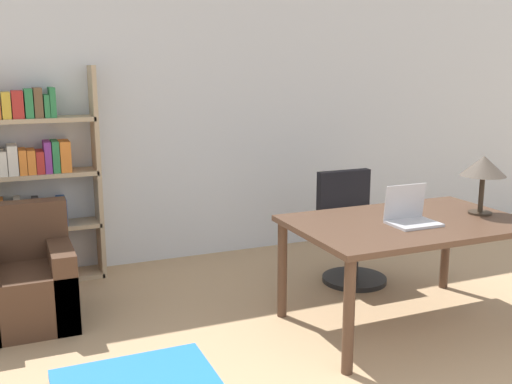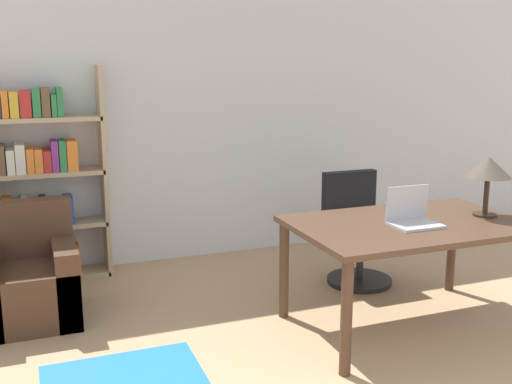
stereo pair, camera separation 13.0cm
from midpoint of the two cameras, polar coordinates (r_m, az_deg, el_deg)
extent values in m
cube|color=silver|center=(5.71, -1.99, 7.44)|extent=(8.00, 0.06, 2.70)
cube|color=#4C3323|center=(4.24, 15.35, -3.04)|extent=(1.60, 1.02, 0.04)
cylinder|color=#4C3323|center=(3.61, 9.64, -11.78)|extent=(0.07, 0.07, 0.72)
cylinder|color=#4C3323|center=(4.35, 3.54, -7.41)|extent=(0.07, 0.07, 0.72)
cylinder|color=#4C3323|center=(5.12, 18.84, -5.05)|extent=(0.07, 0.07, 0.72)
cube|color=#B2B2B7|center=(4.13, 15.84, -3.05)|extent=(0.32, 0.24, 0.02)
cube|color=#B2B2B7|center=(4.18, 15.06, -1.00)|extent=(0.32, 0.03, 0.24)
cube|color=white|center=(4.18, 15.02, -0.97)|extent=(0.29, 0.02, 0.21)
cylinder|color=#2D2319|center=(4.57, 21.72, -2.02)|extent=(0.17, 0.17, 0.01)
cylinder|color=#2D2319|center=(4.54, 21.85, -0.31)|extent=(0.04, 0.04, 0.26)
cone|color=#4C4238|center=(4.51, 22.05, 2.21)|extent=(0.32, 0.32, 0.14)
cylinder|color=black|center=(5.20, 10.51, -8.27)|extent=(0.54, 0.54, 0.04)
cylinder|color=#262626|center=(5.14, 10.58, -6.42)|extent=(0.06, 0.06, 0.31)
cube|color=black|center=(5.08, 10.67, -4.20)|extent=(0.51, 0.51, 0.10)
cube|color=black|center=(5.19, 9.55, -0.58)|extent=(0.49, 0.08, 0.47)
cube|color=blue|center=(2.59, -11.00, -17.43)|extent=(0.64, 0.47, 0.04)
cube|color=#472D1E|center=(4.60, -19.97, -9.07)|extent=(0.67, 0.67, 0.41)
cube|color=#472D1E|center=(4.72, -20.41, -3.25)|extent=(0.67, 0.16, 0.42)
cube|color=#472D1E|center=(4.58, -16.86, -7.96)|extent=(0.16, 0.67, 0.56)
cube|color=tan|center=(5.31, -13.62, 1.88)|extent=(0.04, 0.28, 1.80)
cube|color=tan|center=(5.49, -18.05, -7.60)|extent=(0.94, 0.28, 0.04)
cube|color=#7F338C|center=(5.44, -22.47, -6.47)|extent=(0.08, 0.24, 0.26)
cube|color=orange|center=(5.45, -21.74, -6.52)|extent=(0.05, 0.24, 0.24)
cube|color=#7F338C|center=(5.44, -20.97, -6.47)|extent=(0.08, 0.24, 0.23)
cube|color=#234C99|center=(5.45, -20.17, -6.65)|extent=(0.05, 0.24, 0.19)
cube|color=#B72D28|center=(5.44, -19.56, -6.32)|extent=(0.06, 0.24, 0.24)
cube|color=#7F338C|center=(5.44, -18.93, -6.23)|extent=(0.04, 0.24, 0.25)
cube|color=brown|center=(5.44, -18.33, -6.22)|extent=(0.05, 0.24, 0.24)
cube|color=#234C99|center=(5.44, -17.76, -6.10)|extent=(0.05, 0.24, 0.26)
cube|color=#7F338C|center=(5.45, -17.09, -6.11)|extent=(0.07, 0.24, 0.25)
cube|color=orange|center=(5.46, -16.23, -6.10)|extent=(0.08, 0.24, 0.23)
cube|color=tan|center=(5.36, -18.36, -3.04)|extent=(0.94, 0.28, 0.04)
cube|color=orange|center=(5.32, -21.98, -1.82)|extent=(0.08, 0.24, 0.25)
cube|color=#2D7F47|center=(5.33, -21.14, -2.00)|extent=(0.07, 0.24, 0.20)
cube|color=silver|center=(5.32, -20.48, -1.71)|extent=(0.05, 0.24, 0.25)
cube|color=silver|center=(5.33, -19.66, -1.99)|extent=(0.08, 0.24, 0.18)
cube|color=#333338|center=(5.33, -18.93, -1.67)|extent=(0.05, 0.24, 0.24)
cube|color=silver|center=(5.33, -18.19, -1.86)|extent=(0.07, 0.24, 0.19)
cube|color=brown|center=(5.34, -17.47, -1.81)|extent=(0.05, 0.24, 0.19)
cube|color=#234C99|center=(5.34, -16.75, -1.56)|extent=(0.07, 0.24, 0.22)
cube|color=tan|center=(5.27, -18.68, 1.70)|extent=(0.94, 0.28, 0.04)
cube|color=silver|center=(5.24, -21.66, 2.74)|extent=(0.06, 0.24, 0.20)
cube|color=silver|center=(5.24, -20.87, 3.02)|extent=(0.08, 0.24, 0.24)
cube|color=orange|center=(5.24, -20.05, 2.88)|extent=(0.06, 0.24, 0.20)
cube|color=orange|center=(5.25, -19.34, 2.90)|extent=(0.06, 0.24, 0.19)
cube|color=#B72D28|center=(5.25, -18.61, 2.88)|extent=(0.06, 0.24, 0.18)
cube|color=#7F338C|center=(5.25, -17.97, 3.33)|extent=(0.05, 0.24, 0.26)
cube|color=#2D7F47|center=(5.25, -17.30, 3.38)|extent=(0.06, 0.24, 0.26)
cube|color=orange|center=(5.26, -16.48, 3.42)|extent=(0.08, 0.24, 0.25)
cube|color=tan|center=(5.21, -19.01, 6.58)|extent=(0.94, 0.28, 0.04)
cube|color=orange|center=(5.20, -22.12, 7.75)|extent=(0.05, 0.24, 0.22)
cube|color=gold|center=(5.20, -21.38, 7.75)|extent=(0.07, 0.24, 0.21)
cube|color=#B72D28|center=(5.20, -20.45, 7.87)|extent=(0.09, 0.24, 0.22)
cube|color=#2D7F47|center=(5.20, -19.54, 8.01)|extent=(0.06, 0.24, 0.23)
cube|color=brown|center=(5.20, -18.76, 8.11)|extent=(0.06, 0.24, 0.24)
cube|color=#2D7F47|center=(5.21, -18.05, 7.85)|extent=(0.04, 0.24, 0.18)
cube|color=#2D7F47|center=(5.21, -17.54, 8.20)|extent=(0.05, 0.24, 0.24)
camera|label=1|loc=(0.07, -89.03, 0.21)|focal=42.00mm
camera|label=2|loc=(0.07, 90.97, -0.21)|focal=42.00mm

